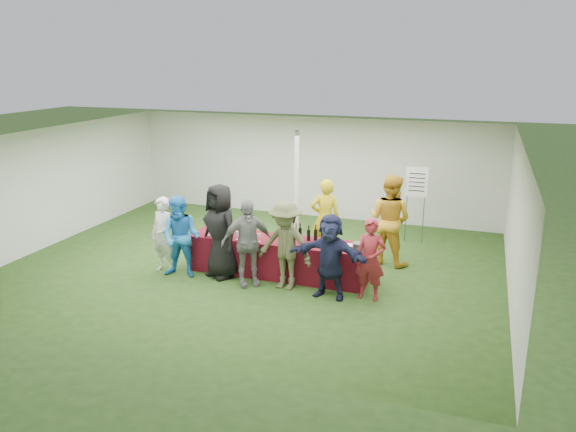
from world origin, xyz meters
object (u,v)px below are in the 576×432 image
(dump_bucket, at_px, (358,248))
(customer_3, at_px, (247,243))
(customer_5, at_px, (330,256))
(staff_pourer, at_px, (325,218))
(staff_back, at_px, (390,219))
(serving_table, at_px, (279,257))
(customer_0, at_px, (163,235))
(customer_1, at_px, (181,237))
(customer_2, at_px, (220,231))
(customer_4, at_px, (285,245))
(customer_6, at_px, (370,259))
(wine_list_sign, at_px, (416,188))

(dump_bucket, distance_m, customer_3, 2.09)
(customer_3, bearing_deg, customer_5, -36.74)
(staff_pourer, height_order, staff_back, staff_back)
(serving_table, bearing_deg, customer_0, -165.63)
(serving_table, bearing_deg, staff_pourer, 65.86)
(serving_table, bearing_deg, customer_1, -158.65)
(customer_2, bearing_deg, customer_0, -145.88)
(staff_pourer, height_order, customer_2, customer_2)
(customer_2, xyz_separation_m, customer_4, (1.41, -0.15, -0.09))
(customer_5, bearing_deg, staff_pourer, 112.86)
(serving_table, distance_m, customer_2, 1.28)
(staff_back, height_order, customer_6, staff_back)
(staff_back, distance_m, customer_1, 4.30)
(customer_2, height_order, customer_5, customer_2)
(customer_0, xyz_separation_m, customer_1, (0.48, -0.12, 0.04))
(customer_3, bearing_deg, dump_bucket, -23.23)
(serving_table, relative_size, dump_bucket, 16.13)
(customer_4, xyz_separation_m, customer_5, (0.89, -0.12, -0.07))
(customer_0, bearing_deg, customer_5, 10.15)
(dump_bucket, xyz_separation_m, customer_4, (-1.31, -0.36, 0.01))
(customer_4, height_order, customer_6, customer_4)
(staff_pourer, bearing_deg, wine_list_sign, -157.95)
(dump_bucket, height_order, customer_6, customer_6)
(dump_bucket, bearing_deg, customer_1, -172.09)
(customer_1, bearing_deg, customer_0, 159.85)
(serving_table, relative_size, customer_0, 2.32)
(customer_3, relative_size, customer_5, 1.08)
(customer_0, relative_size, customer_4, 0.91)
(customer_0, distance_m, customer_2, 1.23)
(dump_bucket, relative_size, staff_back, 0.12)
(customer_3, relative_size, customer_4, 1.00)
(dump_bucket, xyz_separation_m, staff_back, (0.31, 1.62, 0.12))
(customer_5, bearing_deg, customer_4, 177.43)
(wine_list_sign, distance_m, customer_6, 3.59)
(serving_table, xyz_separation_m, customer_4, (0.35, -0.58, 0.48))
(serving_table, bearing_deg, staff_back, 35.50)
(customer_3, bearing_deg, customer_4, -28.81)
(customer_4, xyz_separation_m, customer_6, (1.60, 0.05, -0.10))
(wine_list_sign, relative_size, staff_back, 0.93)
(customer_4, distance_m, customer_5, 0.91)
(staff_pourer, relative_size, customer_0, 1.13)
(wine_list_sign, bearing_deg, customer_4, -118.57)
(staff_pourer, xyz_separation_m, staff_back, (1.38, 0.09, 0.09))
(staff_back, distance_m, customer_6, 1.95)
(customer_2, bearing_deg, customer_5, 20.77)
(customer_0, bearing_deg, wine_list_sign, 50.23)
(serving_table, relative_size, staff_pourer, 2.06)
(customer_0, distance_m, customer_3, 1.88)
(wine_list_sign, bearing_deg, customer_0, -141.91)
(customer_1, height_order, customer_3, customer_3)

